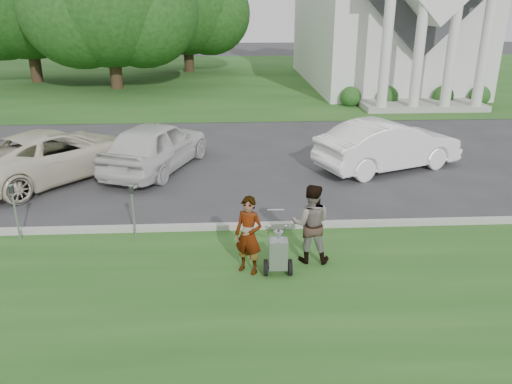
{
  "coord_description": "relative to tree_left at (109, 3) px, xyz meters",
  "views": [
    {
      "loc": [
        -0.92,
        -10.4,
        5.14
      ],
      "look_at": [
        -0.36,
        0.0,
        1.17
      ],
      "focal_mm": 35.0,
      "sensor_mm": 36.0,
      "label": 1
    }
  ],
  "objects": [
    {
      "name": "car_a",
      "position": [
        1.7,
        -17.31,
        -4.35
      ],
      "size": [
        5.44,
        5.79,
        1.52
      ],
      "primitive_type": "imported",
      "rotation": [
        0.0,
        0.0,
        2.44
      ],
      "color": "beige",
      "rests_on": "ground"
    },
    {
      "name": "car_b",
      "position": [
        4.7,
        -16.67,
        -4.3
      ],
      "size": [
        3.46,
        5.14,
        1.62
      ],
      "primitive_type": "imported",
      "rotation": [
        0.0,
        0.0,
        2.79
      ],
      "color": "silver",
      "rests_on": "ground"
    },
    {
      "name": "person_left",
      "position": [
        7.42,
        -23.48,
        -4.3
      ],
      "size": [
        0.7,
        0.64,
        1.62
      ],
      "primitive_type": "imported",
      "rotation": [
        0.0,
        0.0,
        -0.55
      ],
      "color": "#999999",
      "rests_on": "ground"
    },
    {
      "name": "church_lawn",
      "position": [
        8.01,
        5.01,
        -5.11
      ],
      "size": [
        80.0,
        30.0,
        0.01
      ],
      "primitive_type": "cube",
      "color": "#204D1A",
      "rests_on": "ground"
    },
    {
      "name": "tree_back",
      "position": [
        4.0,
        8.0,
        -0.38
      ],
      "size": [
        9.61,
        7.6,
        8.89
      ],
      "color": "#332316",
      "rests_on": "ground"
    },
    {
      "name": "tree_left",
      "position": [
        0.0,
        0.0,
        0.0
      ],
      "size": [
        10.63,
        8.4,
        9.71
      ],
      "color": "#332316",
      "rests_on": "ground"
    },
    {
      "name": "ground",
      "position": [
        8.01,
        -21.99,
        -5.11
      ],
      "size": [
        120.0,
        120.0,
        0.0
      ],
      "primitive_type": "plane",
      "color": "#333335",
      "rests_on": "ground"
    },
    {
      "name": "striping_cart",
      "position": [
        8.0,
        -23.62,
        -4.66
      ],
      "size": [
        0.58,
        1.13,
        1.04
      ],
      "rotation": [
        0.0,
        0.0,
        -0.03
      ],
      "color": "black",
      "rests_on": "ground"
    },
    {
      "name": "grass_strip",
      "position": [
        8.01,
        -24.99,
        -5.11
      ],
      "size": [
        80.0,
        7.0,
        0.01
      ],
      "primitive_type": "cube",
      "color": "#204D1A",
      "rests_on": "ground"
    },
    {
      "name": "parking_meter_far",
      "position": [
        2.24,
        -21.81,
        -4.24
      ],
      "size": [
        0.1,
        0.09,
        1.38
      ],
      "color": "#999DA1",
      "rests_on": "ground"
    },
    {
      "name": "parking_meter_near",
      "position": [
        4.88,
        -21.9,
        -4.26
      ],
      "size": [
        0.1,
        0.09,
        1.35
      ],
      "color": "#999DA1",
      "rests_on": "ground"
    },
    {
      "name": "curb",
      "position": [
        8.01,
        -21.44,
        -5.04
      ],
      "size": [
        80.0,
        0.18,
        0.15
      ],
      "primitive_type": "cube",
      "color": "#9E9E93",
      "rests_on": "ground"
    },
    {
      "name": "person_right",
      "position": [
        8.72,
        -23.08,
        -4.26
      ],
      "size": [
        0.91,
        0.76,
        1.7
      ],
      "primitive_type": "imported",
      "rotation": [
        0.0,
        0.0,
        3.0
      ],
      "color": "#999999",
      "rests_on": "ground"
    },
    {
      "name": "car_d",
      "position": [
        12.24,
        -16.98,
        -4.31
      ],
      "size": [
        5.13,
        3.39,
        1.6
      ],
      "primitive_type": "imported",
      "rotation": [
        0.0,
        0.0,
        1.96
      ],
      "color": "white",
      "rests_on": "ground"
    }
  ]
}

